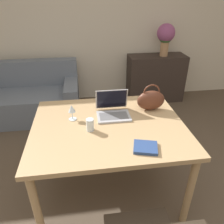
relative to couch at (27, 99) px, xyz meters
The scene contains 10 objects.
wall_back 1.69m from the couch, 25.09° to the left, with size 10.00×0.06×2.70m.
dining_table 2.04m from the couch, 56.76° to the right, with size 1.32×1.07×0.77m.
couch is the anchor object (origin of this frame).
sideboard 2.21m from the couch, ahead, with size 0.98×0.40×0.82m.
laptop 1.96m from the couch, 52.20° to the right, with size 0.30×0.28×0.22m.
drinking_glass 2.05m from the couch, 61.81° to the right, with size 0.06×0.06×0.11m.
wine_glass 1.83m from the couch, 63.07° to the right, with size 0.07×0.07×0.14m.
handbag 2.20m from the couch, 43.63° to the right, with size 0.27×0.12×0.26m.
flower_vase 2.45m from the couch, ahead, with size 0.29×0.29×0.51m.
book 2.48m from the couch, 57.06° to the right, with size 0.21×0.19×0.02m.
Camera 1 is at (-0.28, -0.97, 1.80)m, focal length 35.00 mm.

